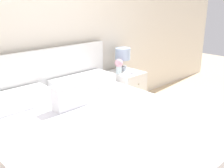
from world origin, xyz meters
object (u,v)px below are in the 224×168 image
nightstand (126,91)px  table_lamp (123,55)px  teacup (133,72)px  bed (95,141)px  flower_vase (119,65)px

nightstand → table_lamp: size_ratio=1.82×
teacup → bed: bearing=-152.4°
bed → teacup: (1.23, 0.64, 0.33)m
bed → nightstand: size_ratio=3.66×
nightstand → table_lamp: 0.53m
flower_vase → table_lamp: bearing=29.4°
table_lamp → bed: bearing=-145.3°
flower_vase → nightstand: bearing=-2.4°
flower_vase → teacup: bearing=-41.8°
nightstand → flower_vase: flower_vase is taller
table_lamp → flower_vase: bearing=-150.6°
nightstand → teacup: (-0.00, -0.12, 0.32)m
table_lamp → teacup: (-0.03, -0.23, -0.20)m
teacup → table_lamp: bearing=82.1°
flower_vase → teacup: flower_vase is taller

